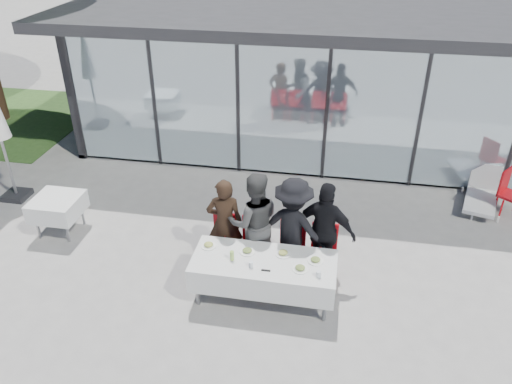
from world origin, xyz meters
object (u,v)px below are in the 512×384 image
at_px(diner_c, 293,227).
at_px(folded_eyeglasses, 266,270).
at_px(plate_extra, 300,268).
at_px(diner_d, 325,231).
at_px(juice_bottle, 232,256).
at_px(plate_c, 283,253).
at_px(diner_b, 254,222).
at_px(spare_table_left, 57,207).
at_px(diner_chair_b, 254,241).
at_px(plate_d, 316,260).
at_px(diner_chair_c, 292,245).
at_px(diner_chair_d, 324,249).
at_px(plate_b, 247,251).
at_px(dining_table, 264,271).
at_px(spare_chair_a, 508,190).
at_px(lounger, 482,193).
at_px(diner_chair_a, 225,238).
at_px(diner_a, 225,223).
at_px(plate_a, 209,245).

bearing_deg(diner_c, folded_eyeglasses, 89.52).
bearing_deg(plate_extra, diner_d, 70.47).
bearing_deg(plate_extra, juice_bottle, 177.20).
bearing_deg(plate_c, plate_extra, -46.69).
height_order(diner_b, plate_c, diner_b).
xyz_separation_m(plate_c, spare_table_left, (-4.44, 0.95, -0.22)).
bearing_deg(diner_chair_b, plate_c, -44.18).
distance_m(plate_c, plate_d, 0.52).
distance_m(plate_extra, juice_bottle, 1.07).
relative_size(diner_chair_c, diner_chair_d, 1.00).
distance_m(plate_b, plate_d, 1.09).
distance_m(dining_table, spare_chair_a, 5.55).
xyz_separation_m(spare_chair_a, lounger, (-0.37, 0.32, -0.28)).
height_order(folded_eyeglasses, spare_table_left, folded_eyeglasses).
xyz_separation_m(diner_b, diner_d, (1.19, 0.00, -0.03)).
height_order(diner_chair_c, diner_d, diner_d).
relative_size(diner_chair_a, diner_c, 0.54).
bearing_deg(diner_chair_d, folded_eyeglasses, -129.50).
xyz_separation_m(diner_a, spare_chair_a, (5.23, 2.59, -0.30)).
bearing_deg(diner_chair_c, diner_c, 90.00).
bearing_deg(plate_c, plate_b, -175.41).
height_order(diner_chair_d, plate_extra, diner_chair_d).
relative_size(dining_table, plate_d, 9.18).
xyz_separation_m(dining_table, diner_chair_a, (-0.80, 0.75, -0.00)).
height_order(diner_c, lounger, diner_c).
relative_size(diner_chair_a, plate_d, 3.96).
distance_m(diner_b, plate_a, 0.87).
relative_size(plate_b, folded_eyeglasses, 1.76).
xyz_separation_m(diner_b, diner_chair_d, (1.19, -0.01, -0.38)).
relative_size(diner_c, juice_bottle, 11.33).
height_order(diner_c, plate_d, diner_c).
height_order(plate_c, juice_bottle, juice_bottle).
bearing_deg(diner_c, dining_table, 80.25).
bearing_deg(spare_chair_a, plate_c, -142.76).
height_order(plate_c, spare_chair_a, spare_chair_a).
xyz_separation_m(diner_a, lounger, (4.86, 2.91, -0.58)).
xyz_separation_m(diner_chair_c, spare_table_left, (-4.53, 0.40, 0.02)).
xyz_separation_m(diner_d, plate_b, (-1.19, -0.61, -0.11)).
bearing_deg(juice_bottle, diner_b, 76.83).
height_order(diner_chair_c, folded_eyeglasses, diner_chair_c).
xyz_separation_m(plate_b, plate_extra, (0.87, -0.28, 0.00)).
distance_m(spare_table_left, lounger, 8.61).
xyz_separation_m(plate_c, plate_d, (0.52, -0.08, 0.00)).
bearing_deg(diner_chair_c, diner_a, 179.27).
relative_size(folded_eyeglasses, spare_table_left, 0.16).
bearing_deg(diner_chair_b, diner_chair_c, 0.00).
relative_size(juice_bottle, spare_table_left, 0.18).
bearing_deg(diner_d, juice_bottle, 47.54).
bearing_deg(folded_eyeglasses, lounger, 44.53).
bearing_deg(diner_chair_b, lounger, 33.90).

